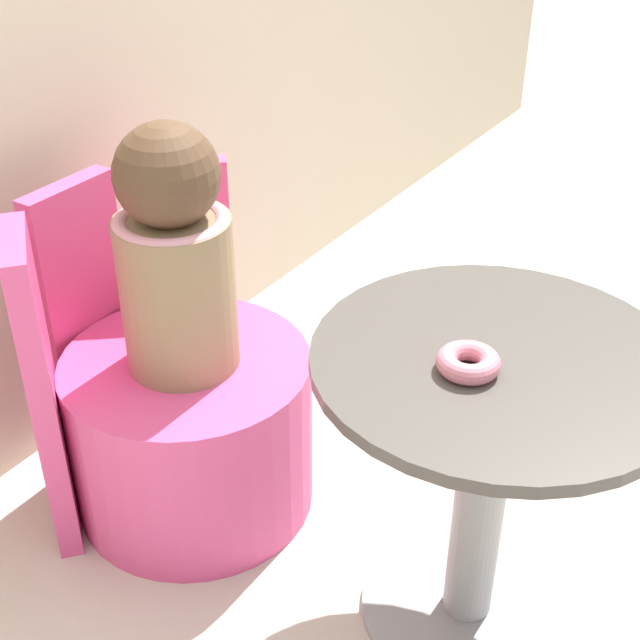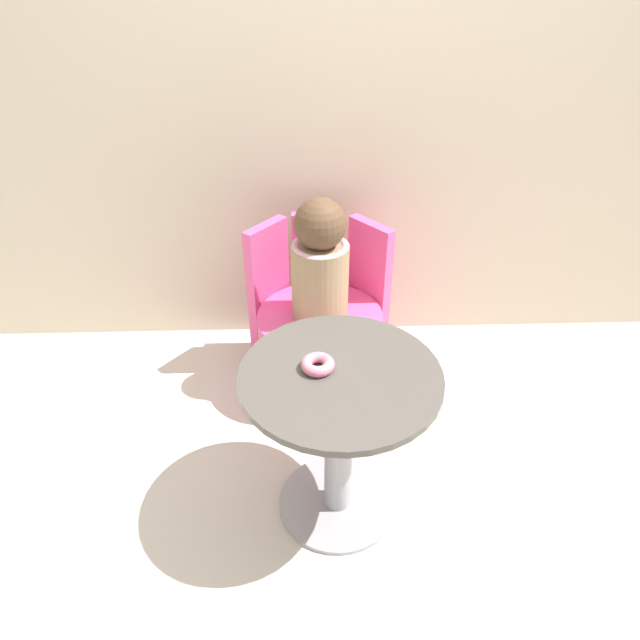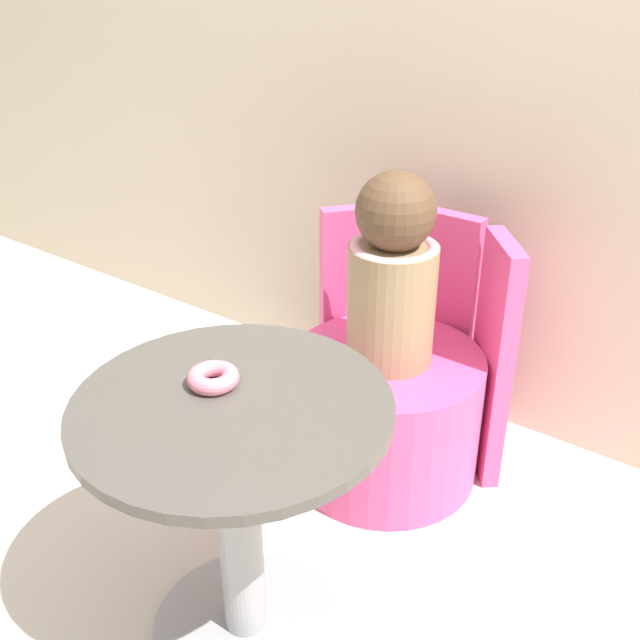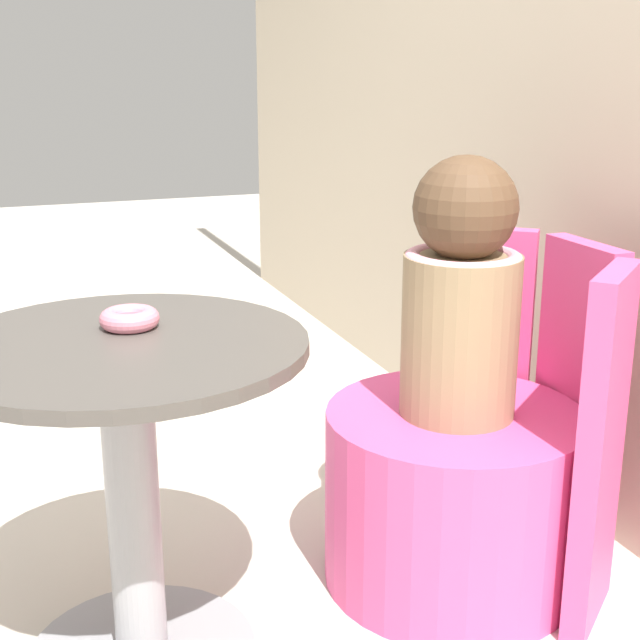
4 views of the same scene
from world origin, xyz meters
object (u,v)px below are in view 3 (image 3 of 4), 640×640
object	(u,v)px
child_figure	(393,274)
round_table	(237,485)
donut	(213,378)
tub_chair	(386,415)

from	to	relation	value
child_figure	round_table	bearing A→B (deg)	-86.57
child_figure	donut	world-z (taller)	child_figure
round_table	child_figure	distance (m)	0.73
round_table	tub_chair	world-z (taller)	round_table
tub_chair	donut	distance (m)	0.82
round_table	tub_chair	xyz separation A→B (m)	(-0.04, 0.70, -0.24)
round_table	tub_chair	distance (m)	0.74
round_table	child_figure	size ratio (longest dim) A/B	1.20
child_figure	donut	xyz separation A→B (m)	(-0.03, -0.67, 0.01)
round_table	donut	size ratio (longest dim) A/B	6.03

